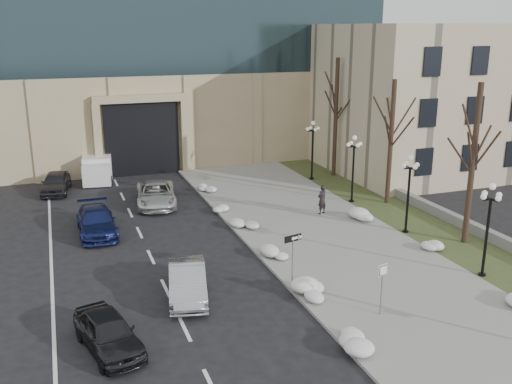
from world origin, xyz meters
The scene contains 30 objects.
ground centered at (0.00, 0.00, 0.00)m, with size 160.00×160.00×0.00m, color black.
sidewalk centered at (3.50, 14.00, 0.06)m, with size 9.00×40.00×0.12m, color gray.
curb centered at (-1.00, 14.00, 0.07)m, with size 0.30×40.00×0.14m, color gray.
grass_strip centered at (10.00, 14.00, 0.05)m, with size 4.00×40.00×0.10m, color #364321.
stone_wall centered at (12.00, 16.00, 0.35)m, with size 0.50×30.00×0.70m, color gray.
classical_building centered at (22.00, 27.98, 6.00)m, with size 22.00×18.12×12.00m.
car_a centered at (-9.52, 5.50, 0.73)m, with size 1.71×4.26×1.45m, color black.
car_b centered at (-5.71, 8.79, 0.77)m, with size 1.62×4.65×1.53m, color #96989D.
car_c centered at (-8.87, 18.66, 0.75)m, with size 2.11×5.20×1.51m, color navy.
car_d centered at (-4.54, 23.15, 0.77)m, with size 2.56×5.55×1.54m, color silver.
car_e centered at (-10.95, 28.69, 0.77)m, with size 1.82×4.51×1.54m, color #29292E.
pedestrian centered at (5.12, 17.22, 1.08)m, with size 0.70×0.46×1.92m, color black.
box_truck centered at (-7.65, 31.94, 0.96)m, with size 2.85×6.46×1.98m.
one_way_sign centered at (-0.74, 8.09, 2.17)m, with size 0.99×0.34×2.63m.
keep_sign centered at (1.51, 4.26, 1.75)m, with size 0.50×0.16×2.37m.
snow_clump_b centered at (-0.82, 2.25, 0.30)m, with size 1.10×1.60×0.36m, color white.
snow_clump_c centered at (-0.57, 6.78, 0.30)m, with size 1.10×1.60×0.36m, color white.
snow_clump_d centered at (-0.43, 11.52, 0.30)m, with size 1.10×1.60×0.36m, color white.
snow_clump_e centered at (-0.36, 16.35, 0.30)m, with size 1.10×1.60×0.36m, color white.
snow_clump_f centered at (-0.88, 20.03, 0.30)m, with size 1.10×1.60×0.36m, color white.
snow_clump_g centered at (-0.42, 24.74, 0.30)m, with size 1.10×1.60×0.36m, color white.
snow_clump_i centered at (7.89, 9.41, 0.30)m, with size 1.10×1.60×0.36m, color white.
snow_clump_j centered at (7.33, 15.32, 0.30)m, with size 1.10×1.60×0.36m, color white.
lamppost_a centered at (8.30, 6.00, 3.07)m, with size 1.18×1.18×4.76m.
lamppost_b centered at (8.30, 12.50, 3.07)m, with size 1.18×1.18×4.76m.
lamppost_c centered at (8.30, 19.00, 3.07)m, with size 1.18×1.18×4.76m.
lamppost_d centered at (8.30, 25.50, 3.07)m, with size 1.18×1.18×4.76m.
tree_near centered at (10.50, 10.00, 5.83)m, with size 3.20×3.20×9.00m.
tree_mid centered at (10.50, 18.00, 5.50)m, with size 3.20×3.20×8.50m.
tree_far centered at (10.50, 26.00, 6.15)m, with size 3.20×3.20×9.50m.
Camera 1 is at (-10.76, -14.34, 11.75)m, focal length 40.00 mm.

